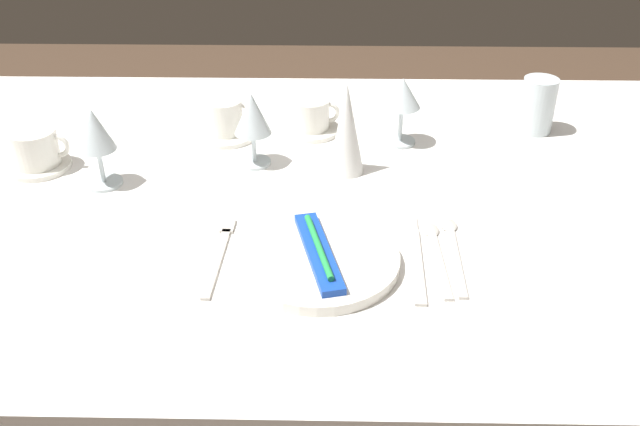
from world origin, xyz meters
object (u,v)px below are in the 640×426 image
spoon_soup (436,249)px  dinner_plate (319,260)px  fork_outer (220,253)px  spoon_dessert (453,246)px  coffee_cup_left (311,114)px  wine_glass_centre (402,97)px  wine_glass_left (252,117)px  wine_glass_right (95,134)px  coffee_cup_far (225,116)px  napkin_folded (347,129)px  drink_tumbler (538,105)px  toothbrush_package (319,251)px  coffee_cup_right (35,147)px  dinner_knife (416,260)px

spoon_soup → dinner_plate: bearing=-167.5°
fork_outer → spoon_dessert: size_ratio=1.00×
coffee_cup_left → wine_glass_centre: wine_glass_centre is taller
wine_glass_left → wine_glass_right: bearing=-162.4°
coffee_cup_far → napkin_folded: size_ratio=0.57×
dinner_plate → drink_tumbler: (0.45, 0.49, 0.05)m
spoon_dessert → drink_tumbler: size_ratio=1.85×
wine_glass_left → toothbrush_package: bearing=-68.4°
coffee_cup_right → napkin_folded: napkin_folded is taller
spoon_dessert → coffee_cup_far: (-0.42, 0.40, 0.04)m
dinner_knife → wine_glass_left: (-0.28, 0.32, 0.10)m
wine_glass_left → drink_tumbler: 0.60m
coffee_cup_right → wine_glass_right: wine_glass_right is taller
coffee_cup_right → fork_outer: bearing=-35.9°
toothbrush_package → wine_glass_right: size_ratio=1.41×
spoon_soup → wine_glass_centre: bearing=94.2°
dinner_knife → coffee_cup_right: bearing=157.2°
dinner_knife → spoon_dessert: 0.07m
fork_outer → spoon_soup: size_ratio=1.05×
wine_glass_right → coffee_cup_left: bearing=31.6°
coffee_cup_far → wine_glass_left: 0.15m
dinner_knife → napkin_folded: size_ratio=1.33×
fork_outer → coffee_cup_left: coffee_cup_left is taller
wine_glass_right → drink_tumbler: wine_glass_right is taller
fork_outer → wine_glass_left: size_ratio=1.48×
fork_outer → spoon_soup: 0.35m
fork_outer → coffee_cup_far: size_ratio=2.13×
wine_glass_centre → napkin_folded: bearing=-132.2°
wine_glass_left → spoon_soup: bearing=-42.4°
coffee_cup_right → toothbrush_package: bearing=-29.3°
spoon_soup → coffee_cup_right: (-0.73, 0.27, 0.04)m
spoon_soup → wine_glass_left: (-0.32, 0.29, 0.10)m
toothbrush_package → drink_tumbler: drink_tumbler is taller
wine_glass_centre → drink_tumbler: 0.30m
coffee_cup_right → napkin_folded: (0.59, -0.00, 0.04)m
fork_outer → wine_glass_right: (-0.25, 0.22, 0.10)m
fork_outer → wine_glass_left: bearing=85.1°
dinner_plate → drink_tumbler: drink_tumbler is taller
spoon_soup → dinner_knife: bearing=-139.9°
spoon_soup → wine_glass_right: bearing=160.9°
coffee_cup_far → wine_glass_left: (0.07, -0.12, 0.05)m
wine_glass_centre → wine_glass_left: bearing=-161.5°
dinner_plate → wine_glass_right: 0.48m
spoon_dessert → coffee_cup_far: size_ratio=2.13×
dinner_plate → coffee_cup_right: coffee_cup_right is taller
spoon_dessert → drink_tumbler: 0.50m
spoon_soup → coffee_cup_far: 0.57m
dinner_knife → wine_glass_left: bearing=131.7°
fork_outer → dinner_plate: bearing=-9.3°
dinner_plate → toothbrush_package: 0.02m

